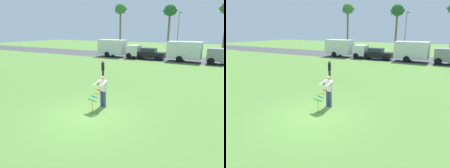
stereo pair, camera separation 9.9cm
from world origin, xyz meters
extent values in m
plane|color=#568438|center=(0.00, 0.00, 0.00)|extent=(120.00, 120.00, 0.00)
cube|color=#424247|center=(0.00, 22.70, 0.01)|extent=(120.00, 8.00, 0.01)
cylinder|color=#384772|center=(0.14, 1.37, 0.45)|extent=(0.16, 0.16, 0.90)
cylinder|color=#384772|center=(-0.04, 1.38, 0.45)|extent=(0.16, 0.16, 0.90)
cube|color=silver|center=(0.05, 1.37, 1.20)|extent=(0.37, 0.23, 0.60)
sphere|color=tan|center=(0.05, 1.37, 1.62)|extent=(0.22, 0.22, 0.22)
cylinder|color=silver|center=(0.26, 1.12, 1.38)|extent=(0.11, 0.59, 0.24)
cylinder|color=silver|center=(-0.18, 1.14, 1.38)|extent=(0.11, 0.59, 0.24)
cube|color=red|center=(0.08, 0.92, 1.07)|extent=(0.25, 0.19, 0.12)
cube|color=yellow|center=(0.04, 0.77, 0.93)|extent=(0.34, 0.21, 0.12)
cube|color=#1E99D8|center=(0.01, 0.61, 0.79)|extent=(0.44, 0.23, 0.12)
cube|color=green|center=(-0.03, 0.45, 0.66)|extent=(0.53, 0.25, 0.12)
cylinder|color=yellow|center=(-0.03, 0.45, 0.33)|extent=(0.04, 0.04, 0.65)
cube|color=silver|center=(-6.23, 20.25, 1.17)|extent=(1.83, 1.93, 1.50)
cube|color=silver|center=(-9.93, 20.32, 1.52)|extent=(4.24, 2.08, 2.20)
cylinder|color=black|center=(-6.56, 21.17, 0.42)|extent=(0.84, 0.30, 0.84)
cylinder|color=black|center=(-6.60, 19.34, 0.42)|extent=(0.84, 0.30, 0.84)
cylinder|color=black|center=(-10.27, 21.24, 0.42)|extent=(0.84, 0.30, 0.84)
cylinder|color=black|center=(-10.30, 19.40, 0.42)|extent=(0.84, 0.30, 0.84)
cube|color=black|center=(-3.73, 20.30, 0.64)|extent=(4.25, 1.83, 0.76)
cube|color=#282D38|center=(-3.88, 20.30, 1.30)|extent=(2.06, 1.46, 0.60)
cylinder|color=black|center=(-2.46, 21.15, 0.32)|extent=(0.65, 0.24, 0.64)
cylinder|color=black|center=(-2.41, 19.54, 0.32)|extent=(0.65, 0.24, 0.64)
cylinder|color=black|center=(-5.06, 21.07, 0.32)|extent=(0.65, 0.24, 0.64)
cylinder|color=black|center=(-5.01, 19.45, 0.32)|extent=(0.65, 0.24, 0.64)
cube|color=gray|center=(4.62, 20.19, 1.17)|extent=(1.87, 1.96, 1.50)
cube|color=silver|center=(0.93, 20.33, 1.52)|extent=(4.27, 2.15, 2.20)
cylinder|color=black|center=(4.31, 21.13, 0.42)|extent=(0.85, 0.31, 0.84)
cylinder|color=black|center=(4.24, 19.29, 0.42)|extent=(0.85, 0.31, 0.84)
cylinder|color=black|center=(0.60, 21.26, 0.42)|extent=(0.85, 0.31, 0.84)
cylinder|color=black|center=(0.54, 19.42, 0.42)|extent=(0.85, 0.31, 0.84)
cylinder|color=brown|center=(-13.48, 30.11, 3.97)|extent=(0.36, 0.36, 7.95)
sphere|color=#387A33|center=(-13.48, 30.11, 8.15)|extent=(2.10, 2.10, 2.10)
cone|color=#387A33|center=(-12.53, 30.11, 7.70)|extent=(0.44, 1.56, 1.28)
cone|color=#387A33|center=(-13.18, 31.02, 7.70)|extent=(1.62, 0.90, 1.28)
cone|color=#387A33|center=(-14.24, 30.67, 7.70)|extent=(1.27, 1.52, 1.28)
cone|color=#387A33|center=(-14.24, 29.56, 7.70)|extent=(1.27, 1.52, 1.28)
cone|color=#387A33|center=(-13.18, 29.21, 7.70)|extent=(1.62, 0.90, 1.28)
cylinder|color=brown|center=(-3.72, 30.22, 3.63)|extent=(0.36, 0.36, 7.26)
sphere|color=#236028|center=(-3.72, 30.22, 7.46)|extent=(2.10, 2.10, 2.10)
cone|color=#236028|center=(-2.77, 30.22, 7.01)|extent=(0.44, 1.56, 1.28)
cone|color=#236028|center=(-3.43, 31.12, 7.01)|extent=(1.62, 0.90, 1.28)
cone|color=#236028|center=(-4.49, 30.78, 7.01)|extent=(1.27, 1.52, 1.28)
cone|color=#236028|center=(-4.49, 29.66, 7.01)|extent=(1.27, 1.52, 1.28)
cone|color=#236028|center=(-3.43, 29.32, 7.01)|extent=(1.62, 0.90, 1.28)
cone|color=#2D6B2D|center=(4.50, 29.75, 6.89)|extent=(1.27, 1.52, 1.28)
cone|color=#2D6B2D|center=(4.50, 28.63, 6.89)|extent=(1.27, 1.52, 1.28)
cylinder|color=#9E9EA3|center=(-1.52, 27.47, 3.50)|extent=(0.16, 0.16, 7.00)
cylinder|color=#9E9EA3|center=(-1.52, 28.17, 6.90)|extent=(0.10, 1.40, 0.10)
cube|color=#4C4C51|center=(-1.52, 28.82, 6.86)|extent=(0.24, 0.44, 0.16)
cylinder|color=#26262B|center=(-2.88, 6.13, 0.45)|extent=(0.16, 0.16, 0.90)
cylinder|color=#26262B|center=(-2.96, 6.29, 0.45)|extent=(0.16, 0.16, 0.90)
cube|color=black|center=(-2.92, 6.21, 1.20)|extent=(0.36, 0.42, 0.60)
sphere|color=tan|center=(-2.92, 6.21, 1.62)|extent=(0.22, 0.22, 0.22)
cylinder|color=black|center=(-2.82, 5.99, 1.17)|extent=(0.09, 0.09, 0.58)
cylinder|color=black|center=(-3.03, 6.42, 1.17)|extent=(0.09, 0.09, 0.58)
camera|label=1|loc=(5.42, -7.27, 4.05)|focal=31.88mm
camera|label=2|loc=(5.51, -7.22, 4.05)|focal=31.88mm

